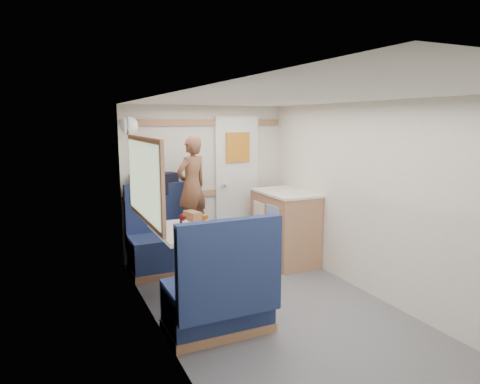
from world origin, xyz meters
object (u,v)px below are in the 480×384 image
bench_far (166,246)px  tray (205,234)px  duffel_bag (154,184)px  tumbler_left (180,233)px  cheese_block (208,233)px  dome_light (129,126)px  pepper_grinder (181,221)px  galley_counter (285,226)px  salt_grinder (195,227)px  dinette_table (188,244)px  beer_glass (205,220)px  wine_glass (183,218)px  orange_fruit (207,222)px  person (192,186)px  bench_near (220,300)px  bread_loaf (193,216)px

bench_far → tray: bench_far is taller
duffel_bag → tumbler_left: duffel_bag is taller
bench_far → cheese_block: bench_far is taller
dome_light → pepper_grinder: bearing=-60.6°
galley_counter → dome_light: bearing=170.8°
galley_counter → salt_grinder: galley_counter is taller
dinette_table → bench_far: bench_far is taller
cheese_block → tumbler_left: bearing=174.8°
galley_counter → cheese_block: bearing=-146.6°
cheese_block → beer_glass: bearing=73.3°
tumbler_left → salt_grinder: (0.22, 0.21, -0.02)m
dinette_table → wine_glass: bearing=-163.7°
orange_fruit → person: bearing=82.4°
person → beer_glass: (-0.08, -0.66, -0.27)m
orange_fruit → beer_glass: 0.14m
wine_glass → pepper_grinder: bearing=77.5°
galley_counter → beer_glass: 1.35m
dome_light → orange_fruit: bearing=-55.8°
duffel_bag → tumbler_left: 1.49m
person → wine_glass: person is taller
tumbler_left → person: bearing=66.2°
duffel_bag → tumbler_left: (-0.12, -1.46, -0.25)m
galley_counter → tray: galley_counter is taller
bench_far → salt_grinder: bench_far is taller
bench_far → orange_fruit: size_ratio=15.06×
dinette_table → bench_near: bench_near is taller
bench_far → galley_counter: size_ratio=1.14×
dinette_table → galley_counter: size_ratio=1.00×
bench_near → person: bearing=79.3°
dinette_table → beer_glass: bearing=27.1°
tumbler_left → galley_counter: bearing=28.4°
dome_light → beer_glass: dome_light is taller
tray → tumbler_left: (-0.27, -0.07, 0.05)m
orange_fruit → beer_glass: bearing=80.5°
dome_light → orange_fruit: size_ratio=2.87×
galley_counter → person: bearing=168.8°
cheese_block → beer_glass: 0.50m
bench_near → cheese_block: bearing=80.8°
bench_far → bench_near: bearing=-90.0°
salt_grinder → bread_loaf: bearing=74.5°
duffel_bag → orange_fruit: size_ratio=7.86×
duffel_bag → wine_glass: 1.15m
beer_glass → pepper_grinder: bearing=164.5°
salt_grinder → cheese_block: bearing=-79.1°
orange_fruit → bread_loaf: size_ratio=0.32×
orange_fruit → pepper_grinder: (-0.22, 0.20, -0.01)m
dinette_table → orange_fruit: (0.20, -0.02, 0.21)m
dinette_table → tumbler_left: tumbler_left is taller
galley_counter → wine_glass: 1.67m
duffel_bag → pepper_grinder: duffel_bag is taller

